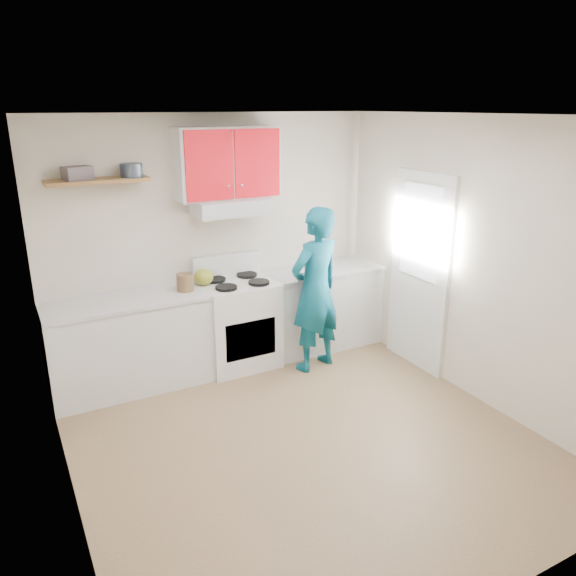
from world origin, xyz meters
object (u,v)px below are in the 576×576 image
tin (131,170)px  stove (238,324)px  kettle (204,277)px  crock (185,283)px  person (315,290)px

tin → stove: bearing=-8.9°
kettle → crock: size_ratio=1.03×
crock → person: (1.23, -0.44, -0.14)m
kettle → crock: bearing=-147.3°
stove → tin: size_ratio=4.55×
person → tin: bearing=-34.2°
tin → kettle: 1.26m
kettle → crock: crock is taller
tin → person: (1.62, -0.60, -1.24)m
stove → tin: 1.90m
kettle → person: 1.15m
stove → person: size_ratio=0.53×
stove → person: person is taller
kettle → person: size_ratio=0.12×
stove → kettle: bearing=165.3°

